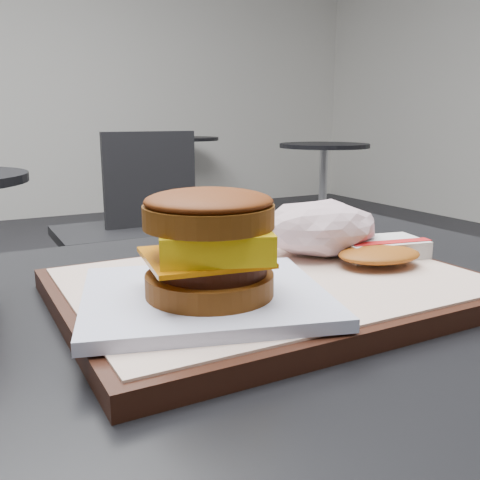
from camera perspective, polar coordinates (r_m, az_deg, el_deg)
name	(u,v)px	position (r m, az deg, el deg)	size (l,w,h in m)	color
customer_table	(262,470)	(0.59, 2.35, -23.28)	(0.80, 0.60, 0.77)	#A5A5AA
serving_tray	(272,288)	(0.50, 3.44, -5.10)	(0.38, 0.28, 0.02)	black
breakfast_sandwich	(208,257)	(0.42, -3.39, -1.80)	(0.23, 0.22, 0.09)	white
hash_brown	(380,251)	(0.57, 14.72, -1.10)	(0.13, 0.10, 0.02)	silver
crumpled_wrapper	(320,228)	(0.58, 8.52, 1.30)	(0.13, 0.10, 0.06)	silver
neighbor_chair	(124,221)	(2.30, -12.28, 1.98)	(0.60, 0.42, 0.88)	#A1A0A5
bg_table_near	(324,169)	(4.05, 8.90, 7.49)	(0.66, 0.66, 0.75)	black
bg_table_far	(185,157)	(5.33, -5.88, 8.84)	(0.66, 0.66, 0.75)	black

